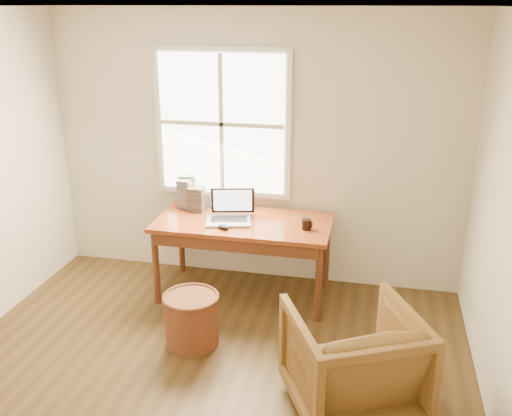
% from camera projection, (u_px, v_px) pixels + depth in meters
% --- Properties ---
extents(room_shell, '(4.04, 4.54, 2.64)m').
position_uv_depth(room_shell, '(177.00, 228.00, 3.52)').
color(room_shell, '#4D371A').
rests_on(room_shell, ground).
extents(desk, '(1.60, 0.80, 0.04)m').
position_uv_depth(desk, '(244.00, 222.00, 5.21)').
color(desk, brown).
rests_on(desk, room_shell).
extents(armchair, '(1.09, 1.10, 0.76)m').
position_uv_depth(armchair, '(353.00, 361.00, 3.79)').
color(armchair, brown).
rests_on(armchair, room_shell).
extents(wicker_stool, '(0.49, 0.49, 0.43)m').
position_uv_depth(wicker_stool, '(192.00, 321.00, 4.59)').
color(wicker_stool, brown).
rests_on(wicker_stool, room_shell).
extents(laptop, '(0.54, 0.56, 0.33)m').
position_uv_depth(laptop, '(228.00, 205.00, 5.10)').
color(laptop, '#A5A7AC').
rests_on(laptop, desk).
extents(mouse, '(0.13, 0.11, 0.04)m').
position_uv_depth(mouse, '(223.00, 227.00, 5.00)').
color(mouse, black).
rests_on(mouse, desk).
extents(coffee_mug, '(0.10, 0.10, 0.09)m').
position_uv_depth(coffee_mug, '(306.00, 224.00, 4.99)').
color(coffee_mug, black).
rests_on(coffee_mug, desk).
extents(cd_stack_a, '(0.18, 0.16, 0.30)m').
position_uv_depth(cd_stack_a, '(188.00, 189.00, 5.59)').
color(cd_stack_a, '#ABB1B6').
rests_on(cd_stack_a, desk).
extents(cd_stack_b, '(0.15, 0.13, 0.23)m').
position_uv_depth(cd_stack_b, '(196.00, 199.00, 5.42)').
color(cd_stack_b, '#232227').
rests_on(cd_stack_b, desk).
extents(cd_stack_c, '(0.14, 0.13, 0.28)m').
position_uv_depth(cd_stack_c, '(185.00, 194.00, 5.48)').
color(cd_stack_c, '#999BA5').
rests_on(cd_stack_c, desk).
extents(cd_stack_d, '(0.16, 0.15, 0.16)m').
position_uv_depth(cd_stack_d, '(209.00, 199.00, 5.54)').
color(cd_stack_d, silver).
rests_on(cd_stack_d, desk).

